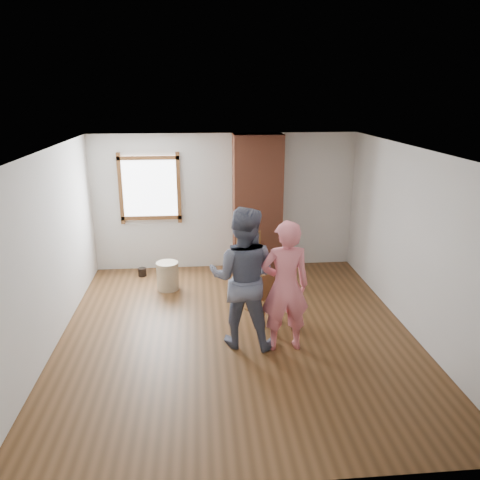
# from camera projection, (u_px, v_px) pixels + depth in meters

# --- Properties ---
(ground) EXTENTS (5.50, 5.50, 0.00)m
(ground) POSITION_uv_depth(u_px,v_px,m) (237.00, 333.00, 6.75)
(ground) COLOR brown
(ground) RESTS_ON ground
(room_shell) EXTENTS (5.04, 5.52, 2.62)m
(room_shell) POSITION_uv_depth(u_px,v_px,m) (229.00, 201.00, 6.77)
(room_shell) COLOR silver
(room_shell) RESTS_ON ground
(brick_chimney) EXTENTS (0.90, 0.50, 2.60)m
(brick_chimney) POSITION_uv_depth(u_px,v_px,m) (257.00, 204.00, 8.78)
(brick_chimney) COLOR #994F36
(brick_chimney) RESTS_ON ground
(stoneware_crock) EXTENTS (0.48, 0.48, 0.49)m
(stoneware_crock) POSITION_uv_depth(u_px,v_px,m) (168.00, 276.00, 8.17)
(stoneware_crock) COLOR #CAB892
(stoneware_crock) RESTS_ON ground
(dark_pot) EXTENTS (0.18, 0.18, 0.15)m
(dark_pot) POSITION_uv_depth(u_px,v_px,m) (142.00, 272.00, 8.81)
(dark_pot) COLOR black
(dark_pot) RESTS_ON ground
(dining_chair_left) EXTENTS (0.46, 0.46, 0.94)m
(dining_chair_left) POSITION_uv_depth(u_px,v_px,m) (249.00, 255.00, 8.36)
(dining_chair_left) COLOR brown
(dining_chair_left) RESTS_ON ground
(dining_chair_right) EXTENTS (0.50, 0.50, 0.81)m
(dining_chair_right) POSITION_uv_depth(u_px,v_px,m) (276.00, 299.00, 6.78)
(dining_chair_right) COLOR brown
(dining_chair_right) RESTS_ON ground
(side_table) EXTENTS (0.40, 0.40, 0.60)m
(side_table) POSITION_uv_depth(u_px,v_px,m) (253.00, 285.00, 7.38)
(side_table) COLOR brown
(side_table) RESTS_ON ground
(cake_plate) EXTENTS (0.18, 0.18, 0.01)m
(cake_plate) POSITION_uv_depth(u_px,v_px,m) (253.00, 273.00, 7.32)
(cake_plate) COLOR white
(cake_plate) RESTS_ON side_table
(cake_slice) EXTENTS (0.08, 0.07, 0.06)m
(cake_slice) POSITION_uv_depth(u_px,v_px,m) (254.00, 271.00, 7.31)
(cake_slice) COLOR white
(cake_slice) RESTS_ON cake_plate
(man) EXTENTS (1.10, 0.96, 1.93)m
(man) POSITION_uv_depth(u_px,v_px,m) (243.00, 278.00, 6.20)
(man) COLOR black
(man) RESTS_ON ground
(person_pink) EXTENTS (0.67, 0.45, 1.79)m
(person_pink) POSITION_uv_depth(u_px,v_px,m) (285.00, 286.00, 6.10)
(person_pink) COLOR pink
(person_pink) RESTS_ON ground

